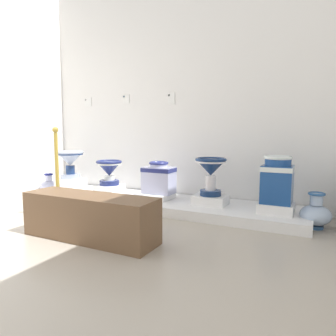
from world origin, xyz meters
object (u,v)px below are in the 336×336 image
(plinth_block_central_ornate, at_px, (159,196))
(stanchion_post_near_left, at_px, (58,188))
(antique_toilet_squat_floral, at_px, (70,160))
(antique_toilet_central_ornate, at_px, (159,177))
(plinth_block_squat_floral, at_px, (71,184))
(plinth_block_rightmost, at_px, (110,190))
(plinth_block_tall_cobalt, at_px, (276,208))
(info_placard_third, at_px, (171,99))
(antique_toilet_tall_cobalt, at_px, (277,178))
(info_placard_second, at_px, (126,99))
(museum_bench, at_px, (90,217))
(decorative_vase_companion, at_px, (316,214))
(antique_toilet_rightmost, at_px, (109,169))
(decorative_vase_corner, at_px, (49,187))
(plinth_block_slender_white, at_px, (210,200))
(antique_toilet_slender_white, at_px, (211,169))
(info_placard_first, at_px, (88,102))

(plinth_block_central_ornate, relative_size, stanchion_post_near_left, 0.37)
(antique_toilet_squat_floral, xyz_separation_m, antique_toilet_central_ornate, (1.47, 0.03, -0.17))
(plinth_block_squat_floral, height_order, plinth_block_rightmost, plinth_block_squat_floral)
(plinth_block_tall_cobalt, relative_size, info_placard_third, 2.24)
(antique_toilet_squat_floral, bearing_deg, plinth_block_central_ornate, 1.06)
(antique_toilet_central_ornate, xyz_separation_m, antique_toilet_tall_cobalt, (1.43, -0.05, 0.08))
(info_placard_second, bearing_deg, antique_toilet_tall_cobalt, -12.38)
(antique_toilet_squat_floral, bearing_deg, info_placard_second, 33.58)
(info_placard_third, bearing_deg, museum_bench, -88.67)
(plinth_block_rightmost, height_order, antique_toilet_tall_cobalt, antique_toilet_tall_cobalt)
(antique_toilet_squat_floral, distance_m, plinth_block_rightmost, 0.82)
(plinth_block_central_ornate, bearing_deg, antique_toilet_central_ornate, 0.00)
(plinth_block_tall_cobalt, bearing_deg, info_placard_third, 161.73)
(decorative_vase_companion, bearing_deg, antique_toilet_squat_floral, 179.41)
(museum_bench, bearing_deg, plinth_block_tall_cobalt, 41.43)
(museum_bench, bearing_deg, stanchion_post_near_left, 154.48)
(antique_toilet_rightmost, height_order, decorative_vase_corner, antique_toilet_rightmost)
(antique_toilet_squat_floral, xyz_separation_m, plinth_block_rightmost, (0.72, -0.02, -0.38))
(decorative_vase_corner, relative_size, decorative_vase_companion, 0.94)
(plinth_block_central_ornate, height_order, stanchion_post_near_left, stanchion_post_near_left)
(plinth_block_slender_white, height_order, info_placard_third, info_placard_third)
(antique_toilet_slender_white, bearing_deg, stanchion_post_near_left, -146.78)
(antique_toilet_central_ornate, relative_size, museum_bench, 0.32)
(plinth_block_tall_cobalt, distance_m, stanchion_post_near_left, 2.37)
(plinth_block_rightmost, bearing_deg, plinth_block_central_ornate, 3.47)
(antique_toilet_squat_floral, relative_size, plinth_block_slender_white, 1.06)
(antique_toilet_squat_floral, height_order, info_placard_first, info_placard_first)
(antique_toilet_rightmost, height_order, antique_toilet_slender_white, antique_toilet_slender_white)
(antique_toilet_squat_floral, relative_size, decorative_vase_corner, 1.20)
(plinth_block_squat_floral, distance_m, stanchion_post_near_left, 1.16)
(antique_toilet_slender_white, distance_m, stanchion_post_near_left, 1.74)
(plinth_block_slender_white, height_order, antique_toilet_slender_white, antique_toilet_slender_white)
(antique_toilet_tall_cobalt, distance_m, museum_bench, 1.92)
(plinth_block_tall_cobalt, relative_size, info_placard_second, 2.86)
(antique_toilet_slender_white, relative_size, antique_toilet_tall_cobalt, 0.89)
(antique_toilet_squat_floral, xyz_separation_m, stanchion_post_near_left, (0.71, -0.92, -0.22))
(plinth_block_central_ornate, height_order, info_placard_second, info_placard_second)
(info_placard_third, bearing_deg, info_placard_second, -180.00)
(antique_toilet_tall_cobalt, distance_m, decorative_vase_corner, 3.28)
(antique_toilet_rightmost, bearing_deg, stanchion_post_near_left, -91.07)
(plinth_block_tall_cobalt, xyz_separation_m, info_placard_third, (-1.46, 0.48, 1.25))
(plinth_block_squat_floral, bearing_deg, antique_toilet_squat_floral, -104.04)
(info_placard_second, bearing_deg, info_placard_third, 0.00)
(info_placard_first, bearing_deg, stanchion_post_near_left, -61.80)
(antique_toilet_central_ornate, distance_m, plinth_block_slender_white, 0.72)
(plinth_block_squat_floral, xyz_separation_m, decorative_vase_companion, (3.27, -0.03, -0.05))
(antique_toilet_tall_cobalt, height_order, decorative_vase_corner, antique_toilet_tall_cobalt)
(plinth_block_central_ornate, bearing_deg, decorative_vase_companion, -1.93)
(decorative_vase_companion, distance_m, stanchion_post_near_left, 2.72)
(antique_toilet_rightmost, relative_size, antique_toilet_slender_white, 0.79)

